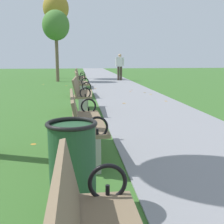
% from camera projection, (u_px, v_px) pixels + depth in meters
% --- Properties ---
extents(paved_walkway, '(2.63, 44.00, 0.02)m').
position_uv_depth(paved_walkway, '(112.00, 83.00, 15.88)').
color(paved_walkway, gray).
rests_on(paved_walkway, ground).
extents(park_bench_3, '(0.53, 1.62, 0.90)m').
position_uv_depth(park_bench_3, '(85.00, 122.00, 4.15)').
color(park_bench_3, '#7A664C').
rests_on(park_bench_3, ground).
extents(park_bench_4, '(0.55, 1.62, 0.90)m').
position_uv_depth(park_bench_4, '(82.00, 93.00, 7.44)').
color(park_bench_4, '#7A664C').
rests_on(park_bench_4, ground).
extents(park_bench_5, '(0.54, 1.62, 0.90)m').
position_uv_depth(park_bench_5, '(81.00, 83.00, 10.54)').
color(park_bench_5, '#7A664C').
rests_on(park_bench_5, ground).
extents(park_bench_6, '(0.52, 1.61, 0.90)m').
position_uv_depth(park_bench_6, '(80.00, 78.00, 13.36)').
color(park_bench_6, '#7A664C').
rests_on(park_bench_6, ground).
extents(tree_4, '(1.57, 1.57, 4.12)m').
position_uv_depth(tree_4, '(56.00, 26.00, 16.36)').
color(tree_4, brown).
rests_on(tree_4, ground).
extents(tree_5, '(1.69, 1.69, 5.55)m').
position_uv_depth(tree_5, '(56.00, 9.00, 18.56)').
color(tree_5, brown).
rests_on(tree_5, ground).
extents(pedestrian_walking, '(0.52, 0.27, 1.62)m').
position_uv_depth(pedestrian_walking, '(120.00, 66.00, 17.45)').
color(pedestrian_walking, '#3D3328').
rests_on(pedestrian_walking, paved_walkway).
extents(trash_bin, '(0.48, 0.48, 0.84)m').
position_uv_depth(trash_bin, '(73.00, 164.00, 2.66)').
color(trash_bin, '#234C2D').
rests_on(trash_bin, ground).
extents(scattered_leaves, '(4.83, 19.08, 0.02)m').
position_uv_depth(scattered_leaves, '(106.00, 104.00, 8.61)').
color(scattered_leaves, gold).
rests_on(scattered_leaves, ground).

